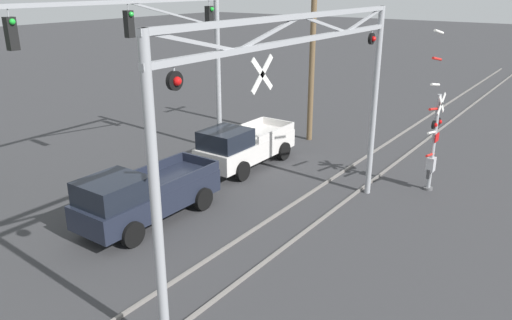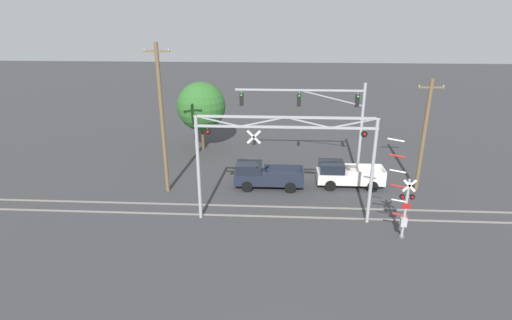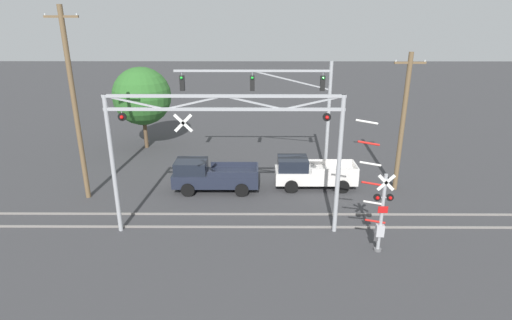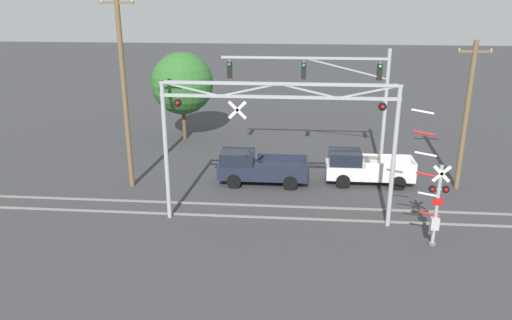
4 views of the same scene
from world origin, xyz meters
The scene contains 10 objects.
rail_track_near centered at (0.00, 13.03, 0.05)m, with size 80.00×0.08×0.10m, color gray.
rail_track_far centered at (0.00, 14.47, 0.05)m, with size 80.00×0.08×0.10m, color gray.
crossing_gantry centered at (-0.01, 12.75, 4.85)m, with size 11.02×0.27×6.92m.
crossing_signal_mast centered at (6.97, 10.93, 2.05)m, with size 1.96×0.35×6.23m.
traffic_signal_span centered at (3.67, 20.77, 5.25)m, with size 10.18×0.39×7.61m.
pickup_truck_lead centered at (-1.36, 17.84, 0.97)m, with size 5.24×2.10×1.96m.
pickup_truck_following centered at (4.89, 18.38, 0.97)m, with size 5.07×2.10×1.96m.
utility_pole_left centered at (-8.66, 16.76, 5.57)m, with size 1.80×0.28×10.84m.
utility_pole_right centered at (10.16, 18.06, 4.34)m, with size 1.80×0.28×8.39m.
background_tree_beyond_span centered at (-7.77, 26.68, 4.29)m, with size 4.63×4.63×6.62m.
Camera 4 is at (0.93, -9.69, 10.83)m, focal length 35.00 mm.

